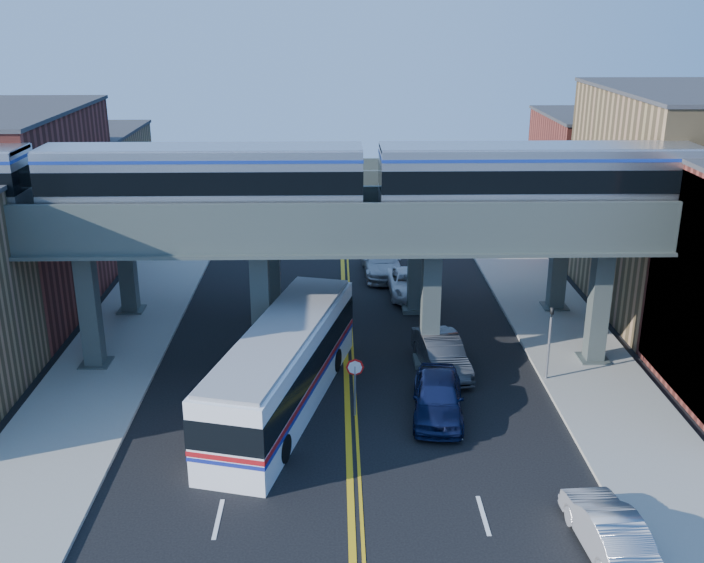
{
  "coord_description": "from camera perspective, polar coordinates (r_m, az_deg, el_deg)",
  "views": [
    {
      "loc": [
        -0.47,
        -26.37,
        16.39
      ],
      "look_at": [
        0.26,
        6.81,
        4.67
      ],
      "focal_mm": 40.0,
      "sensor_mm": 36.0,
      "label": 1
    }
  ],
  "objects": [
    {
      "name": "transit_train",
      "position": [
        35.61,
        -10.77,
        7.35
      ],
      "size": [
        43.92,
        2.75,
        3.2
      ],
      "color": "black",
      "rests_on": "elevated_viaduct_near"
    },
    {
      "name": "car_lane_c",
      "position": [
        46.94,
        4.12,
        -0.12
      ],
      "size": [
        2.63,
        5.2,
        1.41
      ],
      "primitive_type": "imported",
      "rotation": [
        0.0,
        0.0,
        0.06
      ],
      "color": "white",
      "rests_on": "ground"
    },
    {
      "name": "traffic_signal",
      "position": [
        36.6,
        14.19,
        -3.82
      ],
      "size": [
        0.15,
        0.18,
        4.1
      ],
      "color": "slate",
      "rests_on": "ground"
    },
    {
      "name": "building_east_b",
      "position": [
        47.57,
        22.38,
        5.36
      ],
      "size": [
        8.0,
        14.0,
        12.0
      ],
      "primitive_type": "cube",
      "color": "olive",
      "rests_on": "ground"
    },
    {
      "name": "building_west_c",
      "position": [
        59.54,
        -18.98,
        6.38
      ],
      "size": [
        8.0,
        10.0,
        8.0
      ],
      "primitive_type": "cube",
      "color": "olive",
      "rests_on": "ground"
    },
    {
      "name": "building_west_b",
      "position": [
        47.32,
        -23.7,
        4.49
      ],
      "size": [
        8.0,
        14.0,
        11.0
      ],
      "primitive_type": "cube",
      "color": "maroon",
      "rests_on": "ground"
    },
    {
      "name": "elevated_viaduct_far",
      "position": [
        42.54,
        -0.6,
        5.96
      ],
      "size": [
        52.0,
        3.6,
        7.4
      ],
      "color": "#434E4C",
      "rests_on": "ground"
    },
    {
      "name": "stop_sign",
      "position": [
        32.82,
        0.21,
        -7.03
      ],
      "size": [
        0.76,
        0.09,
        2.63
      ],
      "color": "slate",
      "rests_on": "ground"
    },
    {
      "name": "mural_panel",
      "position": [
        35.82,
        23.61,
        -1.21
      ],
      "size": [
        0.1,
        9.5,
        9.5
      ],
      "primitive_type": "cube",
      "color": "teal",
      "rests_on": "ground"
    },
    {
      "name": "car_lane_b",
      "position": [
        37.4,
        6.52,
        -5.25
      ],
      "size": [
        2.46,
        5.32,
        1.69
      ],
      "primitive_type": "imported",
      "rotation": [
        0.0,
        0.0,
        0.13
      ],
      "color": "#2C2D2E",
      "rests_on": "ground"
    },
    {
      "name": "transit_bus",
      "position": [
        33.77,
        -5.02,
        -6.28
      ],
      "size": [
        6.21,
        13.74,
        3.46
      ],
      "rotation": [
        0.0,
        0.0,
        1.32
      ],
      "color": "white",
      "rests_on": "ground"
    },
    {
      "name": "car_lane_a",
      "position": [
        33.43,
        6.27,
        -8.32
      ],
      "size": [
        2.64,
        5.37,
        1.76
      ],
      "primitive_type": "imported",
      "rotation": [
        0.0,
        0.0,
        -0.11
      ],
      "color": "#10183C",
      "rests_on": "ground"
    },
    {
      "name": "ground",
      "position": [
        31.05,
        -0.21,
        -12.41
      ],
      "size": [
        120.0,
        120.0,
        0.0
      ],
      "primitive_type": "plane",
      "color": "black",
      "rests_on": "ground"
    },
    {
      "name": "car_parked_curb",
      "position": [
        27.19,
        18.13,
        -16.77
      ],
      "size": [
        1.95,
        4.72,
        1.52
      ],
      "primitive_type": "imported",
      "rotation": [
        0.0,
        0.0,
        3.22
      ],
      "color": "#98989C",
      "rests_on": "ground"
    },
    {
      "name": "sidewalk_east",
      "position": [
        41.62,
        15.61,
        -4.39
      ],
      "size": [
        5.0,
        70.0,
        0.16
      ],
      "primitive_type": "cube",
      "color": "gray",
      "rests_on": "ground"
    },
    {
      "name": "sidewalk_west",
      "position": [
        41.36,
        -16.68,
        -4.65
      ],
      "size": [
        5.0,
        70.0,
        0.16
      ],
      "primitive_type": "cube",
      "color": "gray",
      "rests_on": "ground"
    },
    {
      "name": "building_east_c",
      "position": [
        59.72,
        17.42,
        7.08
      ],
      "size": [
        8.0,
        10.0,
        9.0
      ],
      "primitive_type": "cube",
      "color": "maroon",
      "rests_on": "ground"
    },
    {
      "name": "car_lane_d",
      "position": [
        50.4,
        2.18,
        1.47
      ],
      "size": [
        2.63,
        5.94,
        1.7
      ],
      "primitive_type": "imported",
      "rotation": [
        0.0,
        0.0,
        0.04
      ],
      "color": "silver",
      "rests_on": "ground"
    },
    {
      "name": "elevated_viaduct_near",
      "position": [
        35.78,
        -0.46,
        3.35
      ],
      "size": [
        52.0,
        3.6,
        7.4
      ],
      "color": "#434E4C",
      "rests_on": "ground"
    }
  ]
}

